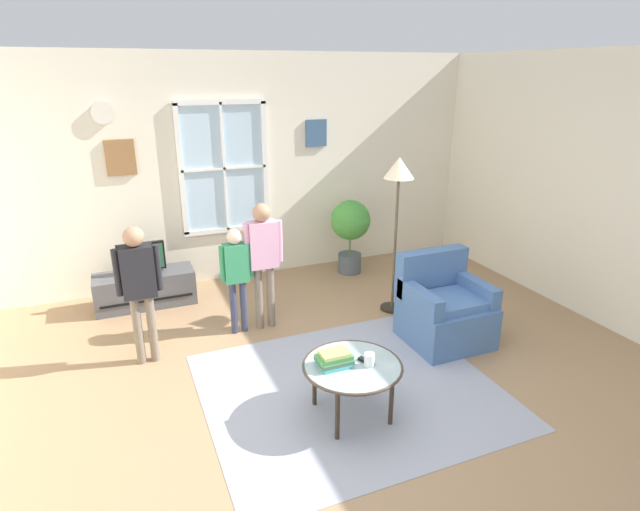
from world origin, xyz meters
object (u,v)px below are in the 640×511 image
Objects in this scene: coffee_table at (352,368)px; person_green_shirt at (236,269)px; cup at (369,360)px; armchair at (444,310)px; person_black_shirt at (139,280)px; remote_near_books at (366,361)px; floor_lamp at (398,184)px; remote_near_cup at (345,355)px; tv_stand at (145,289)px; book_stack at (334,359)px; television at (141,257)px; person_pink_shirt at (263,252)px; potted_plant_by_window at (350,227)px.

person_green_shirt is at bearing 105.95° from coffee_table.
armchair is at bearing 32.43° from cup.
person_black_shirt reaches higher than coffee_table.
floor_lamp reaches higher than remote_near_books.
person_green_shirt is (-0.48, 1.54, 0.24)m from remote_near_cup.
person_green_shirt reaches higher than tv_stand.
book_stack is 1.91m from person_black_shirt.
remote_near_cup is (0.13, 0.08, -0.04)m from book_stack.
television is 3.08m from remote_near_books.
person_pink_shirt is (0.28, 0.01, 0.14)m from person_green_shirt.
cup is 1.80m from person_pink_shirt.
person_pink_shirt reaches higher than potted_plant_by_window.
television is 1.92× the size of book_stack.
remote_near_cup is 0.13× the size of person_green_shirt.
television is 3.67× the size of remote_near_books.
remote_near_books is at bearing -126.38° from floor_lamp.
book_stack is at bearing 166.23° from remote_near_books.
floor_lamp is at bearing 98.01° from armchair.
floor_lamp is (1.38, 1.49, 0.94)m from book_stack.
person_green_shirt is (-0.35, 1.62, 0.20)m from book_stack.
person_green_shirt is 0.32m from person_pink_shirt.
cup is (1.43, -2.78, -0.09)m from television.
floor_lamp is at bearing 50.85° from coffee_table.
tv_stand is at bearing 115.80° from coffee_table.
television is at bearing 128.68° from person_green_shirt.
remote_near_cup is 1.95m from person_black_shirt.
person_green_shirt reaches higher than television.
remote_near_cup is at bearing -42.69° from person_black_shirt.
cup is at bearing -62.79° from tv_stand.
person_pink_shirt reaches higher than remote_near_books.
floor_lamp is (1.73, -0.14, 0.74)m from person_green_shirt.
cup is 0.10× the size of potted_plant_by_window.
armchair is (2.68, -1.98, 0.13)m from tv_stand.
person_green_shirt is (-1.84, 0.93, 0.37)m from armchair.
potted_plant_by_window is (2.70, 1.32, -0.19)m from person_black_shirt.
cup is 1.84m from person_green_shirt.
armchair reaches higher than television.
tv_stand is 0.82× the size of person_pink_shirt.
armchair is 1.47m from remote_near_books.
tv_stand is 3.14m from cup.
person_pink_shirt is (1.12, -1.04, 0.64)m from tv_stand.
potted_plant_by_window reaches higher than remote_near_books.
person_black_shirt reaches higher than book_stack.
television is at bearing 85.91° from person_black_shirt.
remote_near_cup is 2.93m from potted_plant_by_window.
person_pink_shirt reaches higher than person_black_shirt.
remote_near_books reaches higher than tv_stand.
tv_stand is 3.09m from floor_lamp.
armchair is at bearing 30.85° from remote_near_books.
television is at bearing 117.23° from cup.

